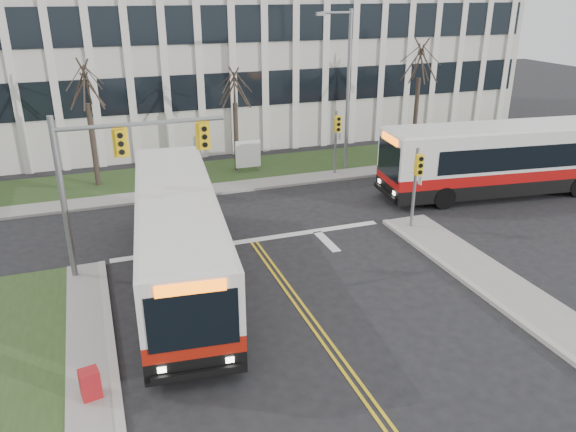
# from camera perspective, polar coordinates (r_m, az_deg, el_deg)

# --- Properties ---
(ground) EXTENTS (120.00, 120.00, 0.00)m
(ground) POSITION_cam_1_polar(r_m,az_deg,el_deg) (17.82, 4.05, -12.86)
(ground) COLOR black
(ground) RESTS_ON ground
(sidewalk_cross) EXTENTS (44.00, 1.60, 0.14)m
(sidewalk_cross) POSITION_cam_1_polar(r_m,az_deg,el_deg) (32.20, 1.40, 3.75)
(sidewalk_cross) COLOR #9E9B93
(sidewalk_cross) RESTS_ON ground
(building_lawn) EXTENTS (44.00, 5.00, 0.12)m
(building_lawn) POSITION_cam_1_polar(r_m,az_deg,el_deg) (34.71, -0.27, 5.10)
(building_lawn) COLOR #2C421C
(building_lawn) RESTS_ON ground
(office_building) EXTENTS (40.00, 16.00, 12.00)m
(office_building) POSITION_cam_1_polar(r_m,az_deg,el_deg) (44.88, -5.64, 16.61)
(office_building) COLOR beige
(office_building) RESTS_ON ground
(mast_arm_signal) EXTENTS (6.11, 0.38, 6.20)m
(mast_arm_signal) POSITION_cam_1_polar(r_m,az_deg,el_deg) (21.30, -17.79, 4.84)
(mast_arm_signal) COLOR slate
(mast_arm_signal) RESTS_ON ground
(signal_pole_near) EXTENTS (0.34, 0.39, 3.80)m
(signal_pole_near) POSITION_cam_1_polar(r_m,az_deg,el_deg) (25.36, 12.94, 3.86)
(signal_pole_near) COLOR slate
(signal_pole_near) RESTS_ON ground
(signal_pole_far) EXTENTS (0.34, 0.39, 3.80)m
(signal_pole_far) POSITION_cam_1_polar(r_m,az_deg,el_deg) (32.54, 4.96, 8.33)
(signal_pole_far) COLOR slate
(signal_pole_far) RESTS_ON ground
(streetlight) EXTENTS (2.15, 0.25, 9.20)m
(streetlight) POSITION_cam_1_polar(r_m,az_deg,el_deg) (33.07, 5.88, 13.28)
(streetlight) COLOR slate
(streetlight) RESTS_ON ground
(directory_sign) EXTENTS (1.50, 0.12, 2.00)m
(directory_sign) POSITION_cam_1_polar(r_m,az_deg,el_deg) (33.21, -4.08, 6.26)
(directory_sign) COLOR slate
(directory_sign) RESTS_ON ground
(tree_left) EXTENTS (1.80, 1.80, 7.70)m
(tree_left) POSITION_cam_1_polar(r_m,az_deg,el_deg) (31.64, -19.89, 12.31)
(tree_left) COLOR #42352B
(tree_left) RESTS_ON ground
(tree_mid) EXTENTS (1.80, 1.80, 6.82)m
(tree_mid) POSITION_cam_1_polar(r_m,az_deg,el_deg) (32.94, -5.46, 12.71)
(tree_mid) COLOR #42352B
(tree_mid) RESTS_ON ground
(tree_right) EXTENTS (1.80, 1.80, 8.25)m
(tree_right) POSITION_cam_1_polar(r_m,az_deg,el_deg) (37.43, 13.27, 14.95)
(tree_right) COLOR #42352B
(tree_right) RESTS_ON ground
(bus_main) EXTENTS (4.09, 13.04, 3.42)m
(bus_main) POSITION_cam_1_polar(r_m,az_deg,el_deg) (20.90, -11.04, -2.29)
(bus_main) COLOR silver
(bus_main) RESTS_ON ground
(bus_cross) EXTENTS (13.89, 4.53, 3.64)m
(bus_cross) POSITION_cam_1_polar(r_m,az_deg,el_deg) (31.84, 21.58, 5.27)
(bus_cross) COLOR silver
(bus_cross) RESTS_ON ground
(newspaper_box_red) EXTENTS (0.58, 0.54, 0.95)m
(newspaper_box_red) POSITION_cam_1_polar(r_m,az_deg,el_deg) (16.30, -19.43, -15.96)
(newspaper_box_red) COLOR maroon
(newspaper_box_red) RESTS_ON ground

